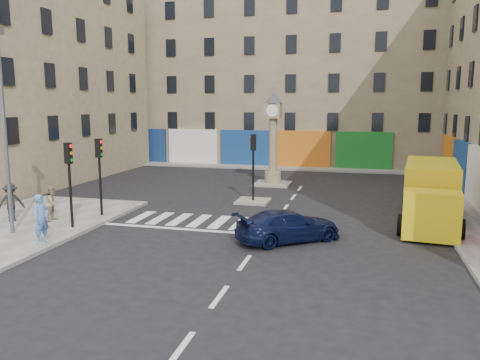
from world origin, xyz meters
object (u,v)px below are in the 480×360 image
at_px(navy_sedan, 288,226).
at_px(pedestrian_tan, 53,203).
at_px(traffic_light_left_near, 69,171).
at_px(clock_pillar, 273,133).
at_px(pedestrian_blue, 42,219).
at_px(pedestrian_dark, 11,202).
at_px(traffic_light_island, 253,156).
at_px(yellow_van, 431,194).
at_px(lamp_post, 4,121).
at_px(traffic_light_left_far, 99,164).

bearing_deg(navy_sedan, pedestrian_tan, 51.86).
distance_m(traffic_light_left_near, pedestrian_tan, 2.42).
height_order(clock_pillar, pedestrian_blue, clock_pillar).
height_order(pedestrian_blue, pedestrian_tan, pedestrian_blue).
bearing_deg(pedestrian_dark, clock_pillar, 8.42).
bearing_deg(traffic_light_left_near, pedestrian_tan, 150.59).
xyz_separation_m(clock_pillar, pedestrian_tan, (-7.84, -12.93, -2.59)).
height_order(traffic_light_island, pedestrian_blue, traffic_light_island).
bearing_deg(pedestrian_dark, yellow_van, -30.39).
bearing_deg(lamp_post, navy_sedan, 11.08).
relative_size(lamp_post, yellow_van, 1.08).
xyz_separation_m(traffic_light_left_far, navy_sedan, (9.36, -1.60, -1.99)).
height_order(traffic_light_left_far, clock_pillar, clock_pillar).
height_order(clock_pillar, pedestrian_dark, clock_pillar).
bearing_deg(navy_sedan, yellow_van, -89.35).
bearing_deg(pedestrian_dark, pedestrian_blue, -82.04).
xyz_separation_m(traffic_light_island, yellow_van, (8.99, -2.28, -1.24)).
xyz_separation_m(traffic_light_left_far, pedestrian_dark, (-3.33, -2.14, -1.60)).
xyz_separation_m(traffic_light_left_near, traffic_light_left_far, (0.00, 2.40, 0.00)).
height_order(traffic_light_left_far, pedestrian_tan, traffic_light_left_far).
bearing_deg(lamp_post, pedestrian_blue, -23.57).
bearing_deg(lamp_post, traffic_light_island, 48.29).
relative_size(traffic_light_left_far, pedestrian_tan, 2.28).
distance_m(traffic_light_left_near, navy_sedan, 9.60).
relative_size(traffic_light_left_near, traffic_light_left_far, 1.00).
bearing_deg(pedestrian_dark, traffic_light_left_near, -50.67).
distance_m(traffic_light_island, pedestrian_dark, 12.33).
xyz_separation_m(traffic_light_island, pedestrian_dark, (-9.63, -7.54, -1.57)).
bearing_deg(yellow_van, clock_pillar, 144.04).
bearing_deg(traffic_light_left_far, traffic_light_left_near, -90.00).
height_order(navy_sedan, pedestrian_tan, pedestrian_tan).
bearing_deg(lamp_post, traffic_light_left_far, 63.43).
distance_m(traffic_light_left_far, pedestrian_blue, 5.00).
bearing_deg(navy_sedan, lamp_post, 63.27).
bearing_deg(traffic_light_island, pedestrian_blue, -120.56).
xyz_separation_m(traffic_light_left_far, pedestrian_tan, (-1.54, -1.53, -1.66)).
xyz_separation_m(traffic_light_left_far, traffic_light_island, (6.30, 5.40, -0.03)).
bearing_deg(pedestrian_blue, lamp_post, 71.71).
bearing_deg(traffic_light_island, traffic_light_left_far, -139.40).
relative_size(traffic_light_island, yellow_van, 0.48).
relative_size(traffic_light_left_far, lamp_post, 0.45).
distance_m(traffic_light_island, yellow_van, 9.36).
bearing_deg(pedestrian_tan, traffic_light_left_near, -121.01).
distance_m(lamp_post, pedestrian_blue, 4.39).
height_order(traffic_light_left_near, lamp_post, lamp_post).
bearing_deg(traffic_light_left_near, traffic_light_island, 51.07).
xyz_separation_m(traffic_light_island, clock_pillar, (0.00, 6.00, 0.96)).
distance_m(navy_sedan, pedestrian_blue, 9.61).
xyz_separation_m(traffic_light_left_far, yellow_van, (15.29, 3.12, -1.27)).
bearing_deg(traffic_light_island, yellow_van, -14.23).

